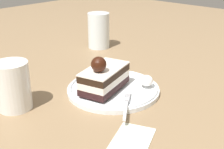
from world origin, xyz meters
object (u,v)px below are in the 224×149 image
object	(u,v)px
whipped_cream_dollop	(146,81)
fork	(126,104)
folded_napkin	(130,143)
cake_slice	(104,77)
dessert_plate	(112,89)
drink_glass_far	(13,89)
drink_glass_near	(99,31)

from	to	relation	value
whipped_cream_dollop	fork	size ratio (longest dim) A/B	0.30
folded_napkin	cake_slice	bearing A→B (deg)	147.02
dessert_plate	drink_glass_far	xyz separation A→B (m)	(-0.10, -0.19, 0.04)
drink_glass_near	drink_glass_far	world-z (taller)	drink_glass_near
drink_glass_near	drink_glass_far	size ratio (longest dim) A/B	1.15
drink_glass_near	dessert_plate	bearing A→B (deg)	-40.31
cake_slice	fork	world-z (taller)	cake_slice
dessert_plate	fork	bearing A→B (deg)	-29.26
drink_glass_near	folded_napkin	world-z (taller)	drink_glass_near
fork	drink_glass_far	world-z (taller)	drink_glass_far
fork	cake_slice	bearing A→B (deg)	164.16
drink_glass_near	drink_glass_far	distance (m)	0.45
drink_glass_near	folded_napkin	bearing A→B (deg)	-39.75
drink_glass_far	folded_napkin	xyz separation A→B (m)	(0.26, 0.06, -0.04)
cake_slice	drink_glass_near	size ratio (longest dim) A/B	1.19
dessert_plate	drink_glass_near	xyz separation A→B (m)	(-0.27, 0.23, 0.05)
dessert_plate	whipped_cream_dollop	size ratio (longest dim) A/B	7.07
cake_slice	drink_glass_far	world-z (taller)	drink_glass_far
cake_slice	folded_napkin	size ratio (longest dim) A/B	1.19
cake_slice	drink_glass_far	distance (m)	0.20
whipped_cream_dollop	drink_glass_far	world-z (taller)	drink_glass_far
dessert_plate	cake_slice	size ratio (longest dim) A/B	1.55
fork	drink_glass_far	size ratio (longest dim) A/B	1.00
drink_glass_near	cake_slice	bearing A→B (deg)	-43.39
dessert_plate	folded_napkin	world-z (taller)	dessert_plate
drink_glass_far	folded_napkin	distance (m)	0.27
drink_glass_near	whipped_cream_dollop	bearing A→B (deg)	-27.66
dessert_plate	whipped_cream_dollop	xyz separation A→B (m)	(0.06, 0.06, 0.02)
fork	drink_glass_far	bearing A→B (deg)	-141.35
whipped_cream_dollop	drink_glass_near	size ratio (longest dim) A/B	0.26
cake_slice	whipped_cream_dollop	size ratio (longest dim) A/B	4.56
dessert_plate	cake_slice	xyz separation A→B (m)	(-0.01, -0.02, 0.04)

